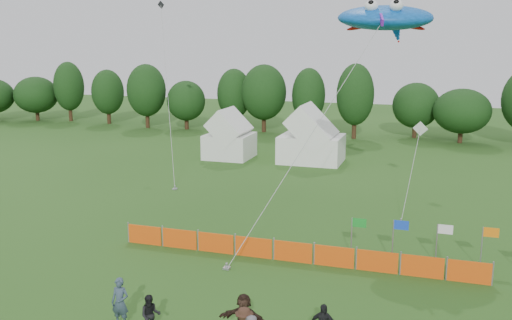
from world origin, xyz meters
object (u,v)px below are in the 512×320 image
(tent_right, at_px, (312,140))
(spectator_f, at_px, (244,319))
(tent_left, at_px, (229,138))
(stingray_kite, at_px, (386,18))
(spectator_a, at_px, (120,302))
(spectator_b, at_px, (150,315))
(barrier_fence, at_px, (293,252))

(tent_right, relative_size, spectator_f, 2.95)
(tent_left, height_order, stingray_kite, stingray_kite)
(spectator_a, height_order, stingray_kite, stingray_kite)
(spectator_b, distance_m, spectator_f, 3.44)
(tent_left, distance_m, spectator_f, 32.76)
(tent_right, relative_size, spectator_b, 3.57)
(spectator_a, distance_m, stingray_kite, 21.08)
(stingray_kite, bearing_deg, spectator_f, -100.19)
(tent_right, distance_m, stingray_kite, 19.16)
(tent_right, bearing_deg, stingray_kite, -63.56)
(tent_right, xyz_separation_m, spectator_a, (-0.36, -31.19, -1.01))
(tent_right, distance_m, spectator_f, 31.31)
(barrier_fence, bearing_deg, spectator_f, -88.26)
(spectator_a, bearing_deg, barrier_fence, 58.27)
(spectator_b, height_order, spectator_f, spectator_f)
(tent_right, xyz_separation_m, spectator_f, (4.43, -30.98, -1.02))
(tent_right, xyz_separation_m, stingray_kite, (7.34, -14.77, 9.74))
(barrier_fence, relative_size, spectator_f, 9.64)
(barrier_fence, height_order, spectator_f, spectator_f)
(spectator_b, distance_m, stingray_kite, 20.91)
(spectator_b, bearing_deg, barrier_fence, 44.89)
(spectator_f, xyz_separation_m, stingray_kite, (2.91, 16.21, 10.76))
(spectator_a, relative_size, spectator_f, 1.02)
(barrier_fence, relative_size, spectator_a, 9.47)
(spectator_b, bearing_deg, tent_left, 80.94)
(spectator_a, relative_size, spectator_b, 1.23)
(spectator_f, bearing_deg, spectator_a, -175.70)
(barrier_fence, xyz_separation_m, spectator_f, (0.24, -7.92, 0.43))
(spectator_b, xyz_separation_m, spectator_f, (3.40, 0.47, 0.16))
(spectator_a, xyz_separation_m, stingray_kite, (7.70, 16.42, 10.75))
(barrier_fence, height_order, spectator_b, spectator_b)
(tent_right, height_order, barrier_fence, tent_right)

